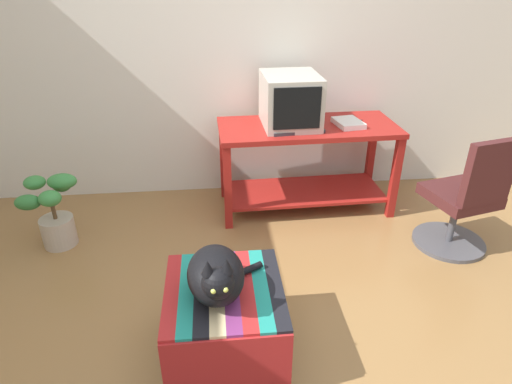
# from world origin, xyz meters

# --- Properties ---
(ground_plane) EXTENTS (14.00, 14.00, 0.00)m
(ground_plane) POSITION_xyz_m (0.00, 0.00, 0.00)
(ground_plane) COLOR olive
(back_wall) EXTENTS (8.00, 0.10, 2.60)m
(back_wall) POSITION_xyz_m (0.00, 2.05, 1.30)
(back_wall) COLOR silver
(back_wall) RESTS_ON ground_plane
(desk) EXTENTS (1.44, 0.65, 0.73)m
(desk) POSITION_xyz_m (0.50, 1.60, 0.50)
(desk) COLOR maroon
(desk) RESTS_ON ground_plane
(tv_monitor) EXTENTS (0.44, 0.52, 0.40)m
(tv_monitor) POSITION_xyz_m (0.35, 1.63, 0.92)
(tv_monitor) COLOR #BCB7A8
(tv_monitor) RESTS_ON desk
(keyboard) EXTENTS (0.41, 0.19, 0.02)m
(keyboard) POSITION_xyz_m (0.38, 1.46, 0.74)
(keyboard) COLOR #333338
(keyboard) RESTS_ON desk
(book) EXTENTS (0.23, 0.28, 0.04)m
(book) POSITION_xyz_m (0.81, 1.56, 0.75)
(book) COLOR white
(book) RESTS_ON desk
(ottoman_with_blanket) EXTENTS (0.59, 0.64, 0.43)m
(ottoman_with_blanket) POSITION_xyz_m (-0.24, 0.06, 0.22)
(ottoman_with_blanket) COLOR #7A664C
(ottoman_with_blanket) RESTS_ON ground_plane
(cat) EXTENTS (0.40, 0.42, 0.31)m
(cat) POSITION_xyz_m (-0.27, 0.01, 0.56)
(cat) COLOR black
(cat) RESTS_ON ottoman_with_blanket
(potted_plant) EXTENTS (0.40, 0.37, 0.57)m
(potted_plant) POSITION_xyz_m (-1.43, 1.20, 0.28)
(potted_plant) COLOR #B7A893
(potted_plant) RESTS_ON ground_plane
(office_chair) EXTENTS (0.52, 0.52, 0.89)m
(office_chair) POSITION_xyz_m (1.48, 0.86, 0.39)
(office_chair) COLOR #4C4C51
(office_chair) RESTS_ON ground_plane
(pen) EXTENTS (0.14, 0.04, 0.01)m
(pen) POSITION_xyz_m (0.89, 1.65, 0.73)
(pen) COLOR black
(pen) RESTS_ON desk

